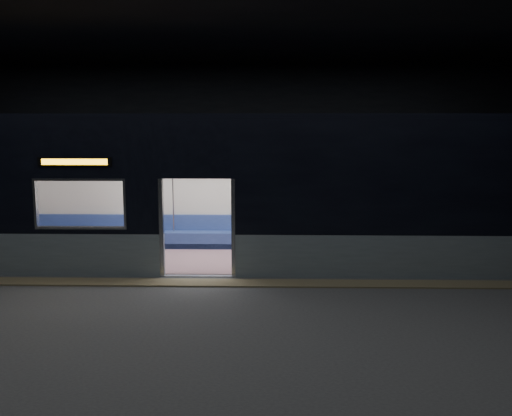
{
  "coord_description": "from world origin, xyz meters",
  "views": [
    {
      "loc": [
        1.46,
        -9.84,
        3.1
      ],
      "look_at": [
        1.17,
        2.3,
        1.26
      ],
      "focal_mm": 38.0,
      "sensor_mm": 36.0,
      "label": 1
    }
  ],
  "objects": [
    {
      "name": "station_floor",
      "position": [
        0.0,
        0.0,
        -0.01
      ],
      "size": [
        24.0,
        14.0,
        0.01
      ],
      "primitive_type": "cube",
      "color": "#47494C",
      "rests_on": "ground"
    },
    {
      "name": "handbag",
      "position": [
        2.55,
        3.32,
        0.68
      ],
      "size": [
        0.36,
        0.33,
        0.14
      ],
      "primitive_type": "cube",
      "rotation": [
        0.0,
        0.0,
        -0.38
      ],
      "color": "black",
      "rests_on": "passenger"
    },
    {
      "name": "transit_map",
      "position": [
        4.27,
        3.85,
        1.5
      ],
      "size": [
        1.09,
        0.03,
        0.71
      ],
      "primitive_type": "cube",
      "color": "white",
      "rests_on": "metro_car"
    },
    {
      "name": "station_envelope",
      "position": [
        0.0,
        0.0,
        3.66
      ],
      "size": [
        24.0,
        14.0,
        5.0
      ],
      "color": "black",
      "rests_on": "station_floor"
    },
    {
      "name": "metro_car",
      "position": [
        -0.0,
        2.54,
        1.85
      ],
      "size": [
        18.0,
        3.04,
        3.35
      ],
      "color": "#8E9FA9",
      "rests_on": "station_floor"
    },
    {
      "name": "tactile_strip",
      "position": [
        0.0,
        0.55,
        0.01
      ],
      "size": [
        22.8,
        0.5,
        0.03
      ],
      "primitive_type": "cube",
      "color": "#8C7F59",
      "rests_on": "station_floor"
    },
    {
      "name": "passenger",
      "position": [
        2.58,
        3.55,
        0.81
      ],
      "size": [
        0.44,
        0.72,
        1.39
      ],
      "rotation": [
        0.0,
        0.0,
        -0.15
      ],
      "color": "black",
      "rests_on": "metro_car"
    }
  ]
}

